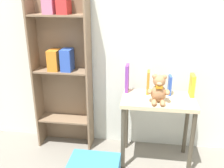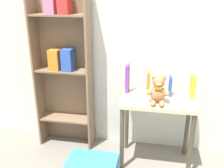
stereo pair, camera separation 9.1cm
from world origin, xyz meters
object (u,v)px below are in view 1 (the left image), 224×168
(display_table, at_px, (158,110))
(teddy_bear, at_px, (159,90))
(book_standing_yellow, at_px, (192,85))
(bookshelf_side, at_px, (62,60))
(book_standing_orange, at_px, (148,82))
(book_standing_blue, at_px, (170,85))
(book_standing_purple, at_px, (127,78))

(display_table, relative_size, teddy_bear, 2.64)
(display_table, height_order, book_standing_yellow, book_standing_yellow)
(bookshelf_side, xyz_separation_m, book_standing_orange, (0.86, -0.08, -0.16))
(book_standing_blue, bearing_deg, bookshelf_side, 173.36)
(display_table, bearing_deg, book_standing_orange, 130.06)
(book_standing_blue, xyz_separation_m, book_standing_yellow, (0.20, -0.00, 0.01))
(book_standing_blue, bearing_deg, book_standing_purple, 174.85)
(book_standing_purple, distance_m, book_standing_orange, 0.20)
(bookshelf_side, distance_m, book_standing_yellow, 1.28)
(teddy_bear, height_order, book_standing_purple, book_standing_purple)
(bookshelf_side, relative_size, display_table, 2.51)
(bookshelf_side, xyz_separation_m, book_standing_blue, (1.06, -0.08, -0.18))
(book_standing_orange, xyz_separation_m, book_standing_yellow, (0.40, -0.00, -0.01))
(display_table, xyz_separation_m, book_standing_blue, (0.10, 0.12, 0.21))
(book_standing_orange, height_order, book_standing_blue, book_standing_orange)
(book_standing_purple, height_order, book_standing_blue, book_standing_purple)
(book_standing_purple, xyz_separation_m, book_standing_orange, (0.20, -0.02, -0.02))
(teddy_bear, relative_size, book_standing_orange, 1.17)
(teddy_bear, xyz_separation_m, book_standing_orange, (-0.09, 0.20, -0.01))
(display_table, relative_size, book_standing_orange, 3.08)
(teddy_bear, xyz_separation_m, book_standing_yellow, (0.31, 0.20, -0.01))
(book_standing_orange, bearing_deg, bookshelf_side, 176.06)
(display_table, distance_m, teddy_bear, 0.25)
(book_standing_yellow, bearing_deg, book_standing_blue, -179.58)
(display_table, xyz_separation_m, teddy_bear, (-0.01, -0.08, 0.23))
(display_table, distance_m, book_standing_yellow, 0.39)
(teddy_bear, bearing_deg, book_standing_blue, 61.19)
(book_standing_purple, bearing_deg, book_standing_orange, -4.27)
(bookshelf_side, height_order, book_standing_yellow, bookshelf_side)
(bookshelf_side, relative_size, book_standing_yellow, 8.32)
(book_standing_purple, bearing_deg, book_standing_blue, -2.41)
(bookshelf_side, relative_size, teddy_bear, 6.63)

